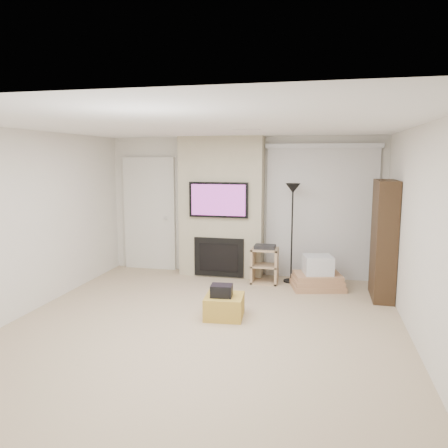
% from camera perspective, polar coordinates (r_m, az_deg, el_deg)
% --- Properties ---
extents(floor, '(5.00, 5.50, 0.00)m').
position_cam_1_polar(floor, '(5.66, -2.75, -13.40)').
color(floor, tan).
rests_on(floor, ground).
extents(ceiling, '(5.00, 5.50, 0.00)m').
position_cam_1_polar(ceiling, '(5.26, -2.95, 12.74)').
color(ceiling, white).
rests_on(ceiling, wall_back).
extents(wall_back, '(5.00, 0.00, 2.50)m').
position_cam_1_polar(wall_back, '(7.98, 2.45, 2.33)').
color(wall_back, silver).
rests_on(wall_back, ground).
extents(wall_front, '(5.00, 0.00, 2.50)m').
position_cam_1_polar(wall_front, '(2.84, -18.09, -9.64)').
color(wall_front, silver).
rests_on(wall_front, ground).
extents(wall_left, '(0.00, 5.50, 2.50)m').
position_cam_1_polar(wall_left, '(6.45, -24.77, 0.06)').
color(wall_left, silver).
rests_on(wall_left, ground).
extents(wall_right, '(0.00, 5.50, 2.50)m').
position_cam_1_polar(wall_right, '(5.24, 24.52, -1.72)').
color(wall_right, silver).
rests_on(wall_right, ground).
extents(hvac_vent, '(0.35, 0.18, 0.01)m').
position_cam_1_polar(hvac_vent, '(5.95, 2.98, 12.22)').
color(hvac_vent, silver).
rests_on(hvac_vent, ceiling).
extents(ottoman, '(0.54, 0.54, 0.30)m').
position_cam_1_polar(ottoman, '(5.96, 0.03, -10.71)').
color(ottoman, gold).
rests_on(ottoman, floor).
extents(black_bag, '(0.30, 0.24, 0.16)m').
position_cam_1_polar(black_bag, '(5.85, -0.32, -8.69)').
color(black_bag, black).
rests_on(black_bag, ottoman).
extents(fireplace_wall, '(1.50, 0.47, 2.50)m').
position_cam_1_polar(fireplace_wall, '(7.85, -0.34, 2.13)').
color(fireplace_wall, '#B5AB8D').
rests_on(fireplace_wall, floor).
extents(entry_door, '(1.02, 0.11, 2.14)m').
position_cam_1_polar(entry_door, '(8.47, -9.67, 1.25)').
color(entry_door, silver).
rests_on(entry_door, floor).
extents(vertical_blinds, '(1.98, 0.10, 2.37)m').
position_cam_1_polar(vertical_blinds, '(7.80, 12.56, 2.16)').
color(vertical_blinds, silver).
rests_on(vertical_blinds, floor).
extents(floor_lamp, '(0.25, 0.25, 1.70)m').
position_cam_1_polar(floor_lamp, '(7.46, 8.94, 2.49)').
color(floor_lamp, black).
rests_on(floor_lamp, floor).
extents(av_stand, '(0.45, 0.38, 0.66)m').
position_cam_1_polar(av_stand, '(7.52, 5.34, -5.10)').
color(av_stand, tan).
rests_on(av_stand, floor).
extents(box_stack, '(0.94, 0.79, 0.55)m').
position_cam_1_polar(box_stack, '(7.36, 12.12, -6.66)').
color(box_stack, tan).
rests_on(box_stack, floor).
extents(bookshelf, '(0.30, 0.80, 1.80)m').
position_cam_1_polar(bookshelf, '(7.00, 20.14, -1.97)').
color(bookshelf, '#2F2013').
rests_on(bookshelf, floor).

